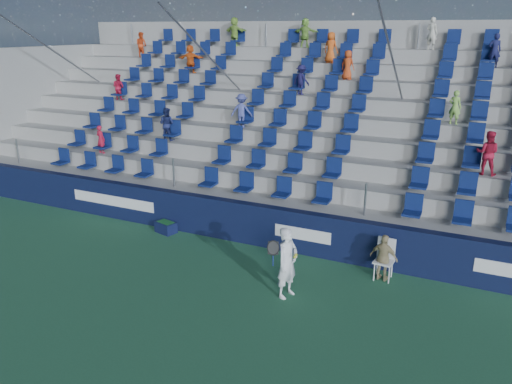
# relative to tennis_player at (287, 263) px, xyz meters

# --- Properties ---
(ground) EXTENTS (70.00, 70.00, 0.00)m
(ground) POSITION_rel_tennis_player_xyz_m (-1.93, -0.78, -0.85)
(ground) COLOR #2C6744
(ground) RESTS_ON ground
(sponsor_wall) EXTENTS (24.00, 0.32, 1.20)m
(sponsor_wall) POSITION_rel_tennis_player_xyz_m (-1.93, 2.37, -0.25)
(sponsor_wall) COLOR #0E1536
(sponsor_wall) RESTS_ON ground
(grandstand) EXTENTS (24.00, 8.17, 6.63)m
(grandstand) POSITION_rel_tennis_player_xyz_m (-1.93, 7.46, 1.29)
(grandstand) COLOR gray
(grandstand) RESTS_ON ground
(tennis_player) EXTENTS (0.69, 0.71, 1.69)m
(tennis_player) POSITION_rel_tennis_player_xyz_m (0.00, 0.00, 0.00)
(tennis_player) COLOR white
(tennis_player) RESTS_ON ground
(line_judge_chair) EXTENTS (0.49, 0.50, 1.02)m
(line_judge_chair) POSITION_rel_tennis_player_xyz_m (1.86, 1.88, -0.26)
(line_judge_chair) COLOR white
(line_judge_chair) RESTS_ON ground
(line_judge) EXTENTS (0.74, 0.41, 1.19)m
(line_judge) POSITION_rel_tennis_player_xyz_m (1.86, 1.72, -0.25)
(line_judge) COLOR tan
(line_judge) RESTS_ON ground
(ball_bin) EXTENTS (0.70, 0.55, 0.35)m
(ball_bin) POSITION_rel_tennis_player_xyz_m (-4.73, 1.97, -0.66)
(ball_bin) COLOR #0F163A
(ball_bin) RESTS_ON ground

